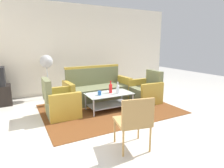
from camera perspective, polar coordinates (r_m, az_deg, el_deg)
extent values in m
plane|color=beige|center=(4.01, 7.15, -11.17)|extent=(14.00, 14.00, 0.00)
cube|color=silver|center=(6.43, -8.57, 10.40)|extent=(6.52, 0.12, 2.80)
cube|color=brown|center=(4.68, -0.79, -7.53)|extent=(3.13, 2.30, 0.01)
cube|color=#6B704C|center=(5.23, -4.10, -2.98)|extent=(1.63, 0.78, 0.42)
cube|color=#6B704C|center=(5.41, -5.69, 2.40)|extent=(1.60, 0.22, 0.48)
cube|color=#B79333|center=(5.62, 3.56, -0.85)|extent=(0.15, 0.71, 0.62)
cube|color=#B79333|center=(4.90, -12.94, -3.09)|extent=(0.15, 0.71, 0.62)
cube|color=#B79333|center=(5.38, -5.75, 5.23)|extent=(1.64, 0.18, 0.06)
cube|color=#6B704C|center=(4.35, -14.73, -6.65)|extent=(0.67, 0.61, 0.40)
cube|color=#6B704C|center=(4.19, -19.19, -1.62)|extent=(0.13, 0.60, 0.45)
cube|color=#B79333|center=(4.63, -15.68, -4.38)|extent=(0.66, 0.11, 0.58)
cube|color=#B79333|center=(4.02, -13.78, -6.83)|extent=(0.66, 0.11, 0.58)
cube|color=#6B704C|center=(5.25, 9.80, -3.19)|extent=(0.68, 0.62, 0.40)
cube|color=#6B704C|center=(5.34, 12.67, 1.64)|extent=(0.14, 0.60, 0.45)
cube|color=#B79333|center=(4.97, 12.07, -3.07)|extent=(0.66, 0.12, 0.58)
cube|color=#B79333|center=(5.49, 7.82, -1.47)|extent=(0.66, 0.12, 0.58)
cube|color=silver|center=(4.54, -0.88, -2.92)|extent=(1.10, 0.60, 0.02)
cube|color=#9E9EA5|center=(4.61, -0.87, -6.19)|extent=(1.00, 0.52, 0.02)
cylinder|color=#9E9EA5|center=(4.63, -8.01, -5.23)|extent=(0.04, 0.04, 0.40)
cylinder|color=#9E9EA5|center=(5.05, 2.95, -3.65)|extent=(0.04, 0.04, 0.40)
cylinder|color=#9E9EA5|center=(4.16, -5.54, -7.15)|extent=(0.04, 0.04, 0.40)
cylinder|color=#9E9EA5|center=(4.63, 6.26, -5.18)|extent=(0.04, 0.04, 0.40)
cylinder|color=silver|center=(4.50, 1.78, -1.65)|extent=(0.07, 0.07, 0.20)
cylinder|color=silver|center=(4.47, 1.80, 0.12)|extent=(0.03, 0.03, 0.09)
cylinder|color=red|center=(4.56, -0.43, -1.40)|extent=(0.08, 0.08, 0.21)
cylinder|color=red|center=(4.53, -0.43, 0.42)|extent=(0.03, 0.03, 0.09)
cylinder|color=#2659A5|center=(4.37, -3.79, -2.75)|extent=(0.08, 0.08, 0.10)
cylinder|color=#2D2D33|center=(5.88, -18.53, -3.95)|extent=(0.32, 0.32, 0.03)
cylinder|color=#B2B2B7|center=(5.77, -18.86, 0.73)|extent=(0.03, 0.03, 0.95)
sphere|color=#B2B2B7|center=(5.69, -19.26, 6.50)|extent=(0.36, 0.36, 0.36)
cube|color=#AD844C|center=(2.94, 6.04, -11.23)|extent=(0.57, 0.57, 0.04)
cube|color=#AD844C|center=(2.67, 7.93, -8.66)|extent=(0.48, 0.14, 0.40)
cylinder|color=#AD844C|center=(3.14, 0.81, -13.76)|extent=(0.03, 0.03, 0.42)
cylinder|color=#AD844C|center=(3.28, 8.04, -12.74)|extent=(0.03, 0.03, 0.42)
cylinder|color=#AD844C|center=(2.79, 3.44, -17.37)|extent=(0.03, 0.03, 0.42)
cylinder|color=#AD844C|center=(2.94, 11.49, -15.95)|extent=(0.03, 0.03, 0.42)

